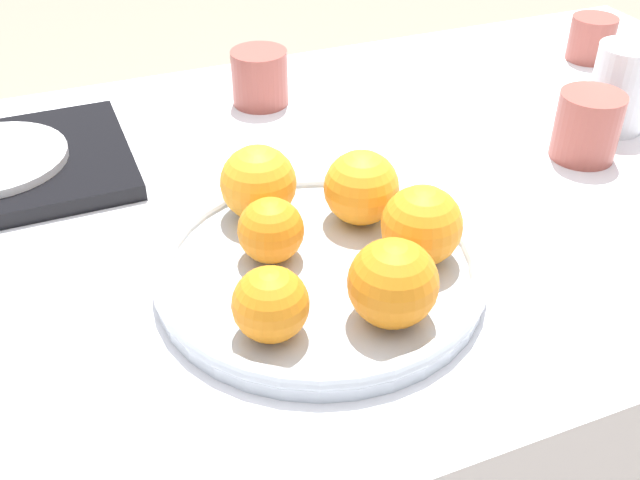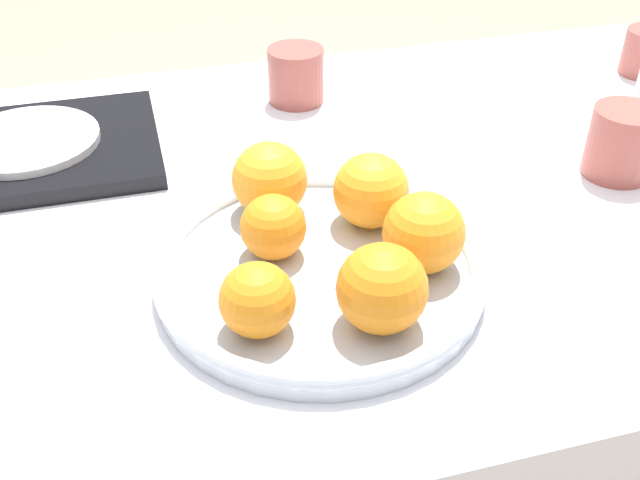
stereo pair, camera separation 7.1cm
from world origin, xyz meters
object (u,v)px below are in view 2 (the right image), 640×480
at_px(orange_4, 424,233).
at_px(orange_5, 257,300).
at_px(orange_1, 382,289).
at_px(orange_2, 270,179).
at_px(serving_tray, 30,151).
at_px(cup_1, 296,75).
at_px(orange_3, 374,190).
at_px(fruit_platter, 320,270).
at_px(cup_0, 621,143).
at_px(side_plate, 27,140).
at_px(orange_0, 273,227).

bearing_deg(orange_4, orange_5, -164.43).
height_order(orange_1, orange_2, same).
height_order(serving_tray, cup_1, cup_1).
bearing_deg(serving_tray, orange_5, -62.70).
xyz_separation_m(orange_3, cup_1, (0.00, 0.35, -0.02)).
xyz_separation_m(fruit_platter, orange_3, (0.07, 0.06, 0.04)).
bearing_deg(cup_1, orange_1, -95.38).
distance_m(orange_2, serving_tray, 0.35).
bearing_deg(cup_0, side_plate, 161.77).
xyz_separation_m(orange_3, side_plate, (-0.36, 0.27, -0.03)).
distance_m(orange_5, serving_tray, 0.46).
height_order(orange_2, orange_4, orange_2).
bearing_deg(side_plate, orange_4, -43.43).
distance_m(orange_2, orange_4, 0.18).
bearing_deg(orange_1, orange_2, 105.21).
bearing_deg(cup_0, fruit_platter, -164.96).
bearing_deg(orange_0, cup_0, 9.99).
distance_m(orange_3, side_plate, 0.45).
distance_m(orange_3, orange_5, 0.20).
height_order(side_plate, cup_1, cup_1).
relative_size(orange_5, cup_1, 0.85).
bearing_deg(cup_1, serving_tray, -168.28).
bearing_deg(orange_3, orange_0, -166.03).
xyz_separation_m(orange_2, cup_1, (0.10, 0.30, -0.02)).
height_order(side_plate, cup_0, cup_0).
bearing_deg(orange_2, side_plate, 138.85).
xyz_separation_m(orange_1, orange_3, (0.04, 0.15, -0.00)).
distance_m(orange_2, orange_3, 0.11).
height_order(orange_0, orange_1, orange_1).
relative_size(orange_3, cup_1, 1.00).
bearing_deg(orange_0, orange_2, 80.12).
xyz_separation_m(fruit_platter, orange_5, (-0.07, -0.07, 0.04)).
xyz_separation_m(orange_5, serving_tray, (-0.21, 0.40, -0.04)).
height_order(orange_0, orange_5, orange_5).
xyz_separation_m(orange_3, orange_4, (0.02, -0.08, 0.00)).
height_order(orange_1, orange_4, same).
xyz_separation_m(serving_tray, cup_0, (0.68, -0.22, 0.03)).
bearing_deg(orange_5, cup_0, 20.87).
height_order(orange_0, orange_3, orange_3).
bearing_deg(orange_4, orange_2, 132.17).
xyz_separation_m(fruit_platter, orange_0, (-0.04, 0.03, 0.04)).
bearing_deg(orange_2, cup_1, 71.33).
relative_size(fruit_platter, orange_5, 4.86).
bearing_deg(cup_0, orange_4, -156.33).
relative_size(orange_1, side_plate, 0.45).
xyz_separation_m(orange_1, cup_1, (0.05, 0.50, -0.02)).
height_order(orange_0, orange_4, orange_4).
bearing_deg(side_plate, orange_3, -37.45).
distance_m(orange_1, cup_1, 0.50).
xyz_separation_m(fruit_platter, cup_0, (0.40, 0.11, 0.03)).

